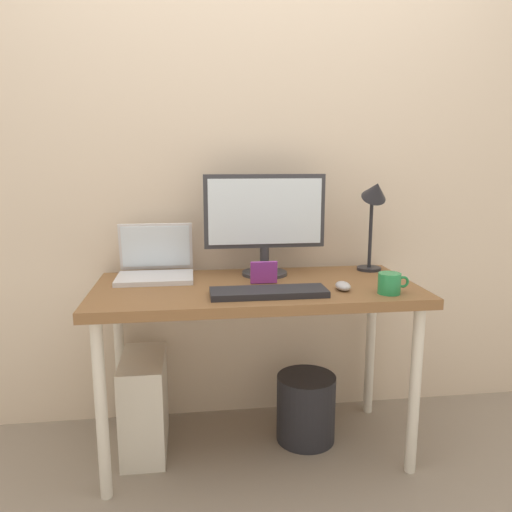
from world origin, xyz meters
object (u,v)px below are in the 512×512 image
object	(u,v)px
coffee_mug	(390,283)
wastebasket	(306,408)
computer_tower	(144,404)
desk_lamp	(374,205)
keyboard	(269,292)
photo_frame	(264,272)
laptop	(155,264)
desk	(256,302)
mouse	(343,286)
monitor	(265,218)

from	to	relation	value
coffee_mug	wastebasket	distance (m)	0.72
computer_tower	desk_lamp	bearing A→B (deg)	6.44
keyboard	wastebasket	size ratio (longest dim) A/B	1.47
keyboard	computer_tower	distance (m)	0.77
photo_frame	wastebasket	size ratio (longest dim) A/B	0.37
laptop	coffee_mug	bearing A→B (deg)	-23.25
photo_frame	computer_tower	xyz separation A→B (m)	(-0.51, 0.04, -0.57)
desk_lamp	desk	bearing A→B (deg)	-162.72
desk_lamp	coffee_mug	size ratio (longest dim) A/B	3.57
desk_lamp	mouse	distance (m)	0.47
desk	keyboard	distance (m)	0.19
desk	computer_tower	bearing A→B (deg)	173.23
desk	keyboard	xyz separation A→B (m)	(0.03, -0.16, 0.08)
coffee_mug	monitor	bearing A→B (deg)	138.85
monitor	photo_frame	size ratio (longest dim) A/B	4.79
desk	coffee_mug	world-z (taller)	coffee_mug
laptop	desk_lamp	xyz separation A→B (m)	(0.97, -0.01, 0.25)
photo_frame	computer_tower	bearing A→B (deg)	175.27
keyboard	coffee_mug	bearing A→B (deg)	-4.49
keyboard	desk	bearing A→B (deg)	99.17
monitor	keyboard	world-z (taller)	monitor
monitor	mouse	bearing A→B (deg)	-48.53
desk	computer_tower	world-z (taller)	desk
mouse	coffee_mug	world-z (taller)	coffee_mug
coffee_mug	keyboard	bearing A→B (deg)	175.51
monitor	laptop	bearing A→B (deg)	178.19
coffee_mug	wastebasket	bearing A→B (deg)	136.76
laptop	computer_tower	distance (m)	0.60
laptop	photo_frame	size ratio (longest dim) A/B	2.91
monitor	laptop	xyz separation A→B (m)	(-0.48, 0.02, -0.19)
wastebasket	computer_tower	bearing A→B (deg)	178.80
desk_lamp	photo_frame	bearing A→B (deg)	-163.08
monitor	keyboard	xyz separation A→B (m)	(-0.03, -0.34, -0.24)
mouse	photo_frame	world-z (taller)	photo_frame
monitor	photo_frame	distance (m)	0.26
desk	computer_tower	xyz separation A→B (m)	(-0.47, 0.06, -0.45)
monitor	laptop	size ratio (longest dim) A/B	1.65
coffee_mug	desk_lamp	bearing A→B (deg)	79.77
photo_frame	monitor	bearing A→B (deg)	80.38
desk	mouse	world-z (taller)	mouse
desk_lamp	wastebasket	world-z (taller)	desk_lamp
laptop	photo_frame	world-z (taller)	laptop
mouse	computer_tower	distance (m)	0.98
desk	photo_frame	size ratio (longest dim) A/B	11.90
laptop	keyboard	xyz separation A→B (m)	(0.44, -0.35, -0.05)
mouse	coffee_mug	size ratio (longest dim) A/B	0.74
computer_tower	wastebasket	bearing A→B (deg)	-1.20
desk	wastebasket	distance (m)	0.56
monitor	keyboard	bearing A→B (deg)	-95.85
laptop	desk_lamp	bearing A→B (deg)	-0.86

